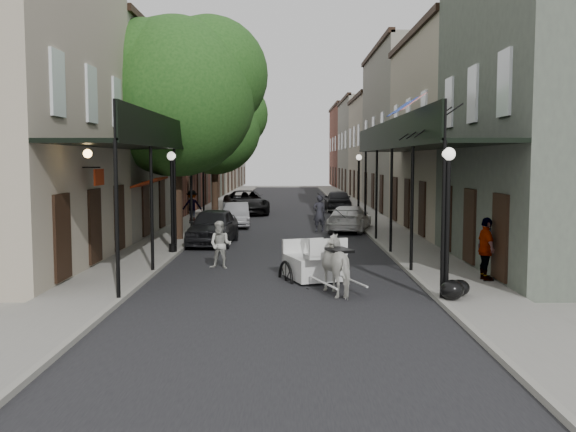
{
  "coord_description": "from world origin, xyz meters",
  "views": [
    {
      "loc": [
        0.22,
        -17.62,
        3.52
      ],
      "look_at": [
        0.19,
        4.37,
        1.6
      ],
      "focal_mm": 40.0,
      "sensor_mm": 36.0,
      "label": 1
    }
  ],
  "objects_px": {
    "tree_near": "(186,91)",
    "carriage": "(308,245)",
    "tree_far": "(220,124)",
    "horse": "(341,265)",
    "car_left_far": "(246,202)",
    "car_right_near": "(349,218)",
    "lamppost_right_far": "(359,187)",
    "car_right_far": "(338,200)",
    "car_left_near": "(213,226)",
    "lamppost_right_near": "(447,220)",
    "lamppost_left": "(172,200)",
    "car_left_mid": "(236,215)",
    "pedestrian_sidewalk_right": "(486,249)",
    "pedestrian_sidewalk_left": "(192,206)",
    "pedestrian_walking": "(221,245)"
  },
  "relations": [
    {
      "from": "tree_near",
      "to": "car_left_mid",
      "type": "bearing_deg",
      "value": 74.82
    },
    {
      "from": "carriage",
      "to": "car_right_near",
      "type": "relative_size",
      "value": 0.59
    },
    {
      "from": "carriage",
      "to": "car_left_far",
      "type": "xyz_separation_m",
      "value": [
        -3.4,
        22.82,
        -0.23
      ]
    },
    {
      "from": "lamppost_right_far",
      "to": "car_right_near",
      "type": "distance_m",
      "value": 4.33
    },
    {
      "from": "car_left_near",
      "to": "car_left_far",
      "type": "distance_m",
      "value": 15.09
    },
    {
      "from": "lamppost_right_near",
      "to": "car_left_mid",
      "type": "distance_m",
      "value": 19.32
    },
    {
      "from": "carriage",
      "to": "pedestrian_sidewalk_right",
      "type": "xyz_separation_m",
      "value": [
        5.0,
        -0.92,
        0.02
      ]
    },
    {
      "from": "car_left_near",
      "to": "tree_near",
      "type": "bearing_deg",
      "value": 139.37
    },
    {
      "from": "car_right_far",
      "to": "car_left_mid",
      "type": "bearing_deg",
      "value": 60.75
    },
    {
      "from": "car_right_far",
      "to": "horse",
      "type": "bearing_deg",
      "value": 87.52
    },
    {
      "from": "tree_near",
      "to": "car_left_near",
      "type": "height_order",
      "value": "tree_near"
    },
    {
      "from": "lamppost_right_near",
      "to": "car_right_near",
      "type": "height_order",
      "value": "lamppost_right_near"
    },
    {
      "from": "car_right_near",
      "to": "car_left_mid",
      "type": "bearing_deg",
      "value": -5.83
    },
    {
      "from": "tree_far",
      "to": "lamppost_left",
      "type": "height_order",
      "value": "tree_far"
    },
    {
      "from": "lamppost_right_far",
      "to": "horse",
      "type": "xyz_separation_m",
      "value": [
        -2.53,
        -19.0,
        -1.28
      ]
    },
    {
      "from": "carriage",
      "to": "car_right_near",
      "type": "bearing_deg",
      "value": 60.25
    },
    {
      "from": "tree_far",
      "to": "car_left_far",
      "type": "distance_m",
      "value": 5.33
    },
    {
      "from": "car_right_near",
      "to": "car_right_far",
      "type": "distance_m",
      "value": 12.39
    },
    {
      "from": "tree_near",
      "to": "carriage",
      "type": "relative_size",
      "value": 3.75
    },
    {
      "from": "pedestrian_sidewalk_right",
      "to": "car_left_far",
      "type": "xyz_separation_m",
      "value": [
        -8.4,
        23.74,
        -0.24
      ]
    },
    {
      "from": "lamppost_right_far",
      "to": "car_left_far",
      "type": "height_order",
      "value": "lamppost_right_far"
    },
    {
      "from": "pedestrian_sidewalk_right",
      "to": "car_left_near",
      "type": "xyz_separation_m",
      "value": [
        -8.76,
        8.65,
        -0.26
      ]
    },
    {
      "from": "car_right_near",
      "to": "car_left_near",
      "type": "bearing_deg",
      "value": 52.73
    },
    {
      "from": "carriage",
      "to": "car_left_far",
      "type": "distance_m",
      "value": 23.07
    },
    {
      "from": "horse",
      "to": "car_left_near",
      "type": "relative_size",
      "value": 0.41
    },
    {
      "from": "carriage",
      "to": "car_left_near",
      "type": "distance_m",
      "value": 8.6
    },
    {
      "from": "tree_near",
      "to": "tree_far",
      "type": "xyz_separation_m",
      "value": [
        -0.05,
        14.0,
        -0.65
      ]
    },
    {
      "from": "lamppost_right_near",
      "to": "pedestrian_sidewalk_right",
      "type": "xyz_separation_m",
      "value": [
        1.7,
        2.35,
        -1.03
      ]
    },
    {
      "from": "tree_near",
      "to": "lamppost_right_near",
      "type": "bearing_deg",
      "value": -55.73
    },
    {
      "from": "tree_far",
      "to": "horse",
      "type": "height_order",
      "value": "tree_far"
    },
    {
      "from": "tree_near",
      "to": "horse",
      "type": "relative_size",
      "value": 5.3
    },
    {
      "from": "tree_far",
      "to": "pedestrian_walking",
      "type": "relative_size",
      "value": 5.52
    },
    {
      "from": "car_right_near",
      "to": "lamppost_right_far",
      "type": "bearing_deg",
      "value": -88.79
    },
    {
      "from": "tree_near",
      "to": "lamppost_right_far",
      "type": "distance_m",
      "value": 12.24
    },
    {
      "from": "car_left_far",
      "to": "tree_near",
      "type": "bearing_deg",
      "value": -107.18
    },
    {
      "from": "carriage",
      "to": "pedestrian_sidewalk_left",
      "type": "bearing_deg",
      "value": 90.55
    },
    {
      "from": "tree_far",
      "to": "horse",
      "type": "xyz_separation_m",
      "value": [
        5.82,
        -25.18,
        -5.07
      ]
    },
    {
      "from": "tree_far",
      "to": "lamppost_left",
      "type": "distance_m",
      "value": 18.57
    },
    {
      "from": "tree_near",
      "to": "car_left_far",
      "type": "relative_size",
      "value": 1.73
    },
    {
      "from": "horse",
      "to": "pedestrian_sidewalk_left",
      "type": "distance_m",
      "value": 20.35
    },
    {
      "from": "horse",
      "to": "pedestrian_sidewalk_right",
      "type": "relative_size",
      "value": 1.01
    },
    {
      "from": "carriage",
      "to": "pedestrian_sidewalk_right",
      "type": "bearing_deg",
      "value": -29.39
    },
    {
      "from": "lamppost_left",
      "to": "lamppost_right_far",
      "type": "height_order",
      "value": "same"
    },
    {
      "from": "tree_far",
      "to": "car_right_near",
      "type": "relative_size",
      "value": 1.96
    },
    {
      "from": "carriage",
      "to": "car_left_mid",
      "type": "xyz_separation_m",
      "value": [
        -3.4,
        14.8,
        -0.36
      ]
    },
    {
      "from": "tree_far",
      "to": "carriage",
      "type": "bearing_deg",
      "value": -77.59
    },
    {
      "from": "horse",
      "to": "tree_far",
      "type": "bearing_deg",
      "value": -95.99
    },
    {
      "from": "lamppost_right_near",
      "to": "car_right_far",
      "type": "xyz_separation_m",
      "value": [
        -0.5,
        28.38,
        -1.3
      ]
    },
    {
      "from": "tree_near",
      "to": "car_right_near",
      "type": "distance_m",
      "value": 10.19
    },
    {
      "from": "car_left_mid",
      "to": "car_right_near",
      "type": "height_order",
      "value": "car_left_mid"
    }
  ]
}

